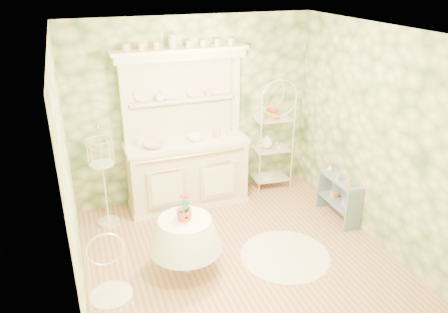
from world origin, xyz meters
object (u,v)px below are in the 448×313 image
object	(u,v)px
round_table	(186,250)
birdcage_stand	(103,175)
kitchen_dresser	(186,132)
side_shelf	(338,200)
cafe_chair	(112,299)
floor_basket	(203,235)
bakers_rack	(271,136)

from	to	relation	value
round_table	birdcage_stand	bearing A→B (deg)	117.96
kitchen_dresser	side_shelf	bearing A→B (deg)	-31.32
cafe_chair	kitchen_dresser	bearing A→B (deg)	55.53
kitchen_dresser	side_shelf	world-z (taller)	kitchen_dresser
floor_basket	bakers_rack	bearing A→B (deg)	37.91
round_table	floor_basket	bearing A→B (deg)	54.31
bakers_rack	round_table	bearing A→B (deg)	-133.25
kitchen_dresser	cafe_chair	bearing A→B (deg)	-121.68
bakers_rack	cafe_chair	distance (m)	3.63
kitchen_dresser	birdcage_stand	world-z (taller)	kitchen_dresser
kitchen_dresser	bakers_rack	xyz separation A→B (m)	(1.40, 0.10, -0.29)
birdcage_stand	floor_basket	size ratio (longest dim) A/B	3.97
cafe_chair	floor_basket	size ratio (longest dim) A/B	2.16
side_shelf	birdcage_stand	bearing A→B (deg)	161.94
cafe_chair	side_shelf	bearing A→B (deg)	15.60
kitchen_dresser	floor_basket	bearing A→B (deg)	-95.90
bakers_rack	round_table	world-z (taller)	bakers_rack
side_shelf	floor_basket	xyz separation A→B (m)	(-1.98, 0.06, -0.16)
round_table	floor_basket	world-z (taller)	round_table
kitchen_dresser	floor_basket	distance (m)	1.49
kitchen_dresser	round_table	xyz separation A→B (m)	(-0.47, -1.57, -0.84)
bakers_rack	side_shelf	size ratio (longest dim) A/B	2.59
side_shelf	bakers_rack	bearing A→B (deg)	110.05
kitchen_dresser	birdcage_stand	xyz separation A→B (m)	(-1.20, -0.18, -0.40)
birdcage_stand	floor_basket	distance (m)	1.54
side_shelf	cafe_chair	bearing A→B (deg)	-162.44
bakers_rack	cafe_chair	xyz separation A→B (m)	(-2.76, -2.31, -0.45)
kitchen_dresser	floor_basket	size ratio (longest dim) A/B	6.11
side_shelf	round_table	size ratio (longest dim) A/B	1.08
cafe_chair	round_table	bearing A→B (deg)	32.75
bakers_rack	birdcage_stand	xyz separation A→B (m)	(-2.60, -0.28, -0.11)
kitchen_dresser	floor_basket	xyz separation A→B (m)	(-0.11, -1.08, -1.02)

